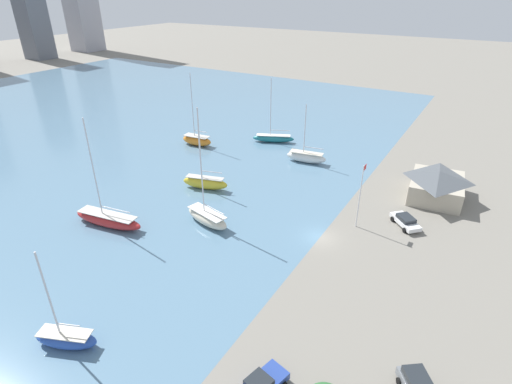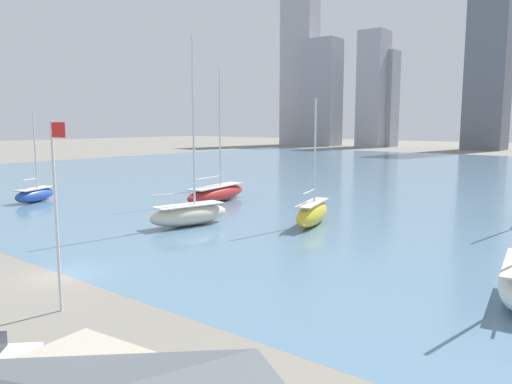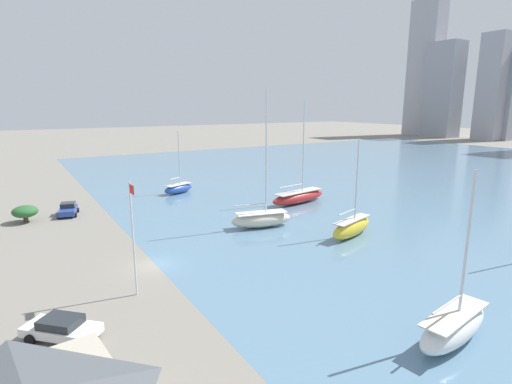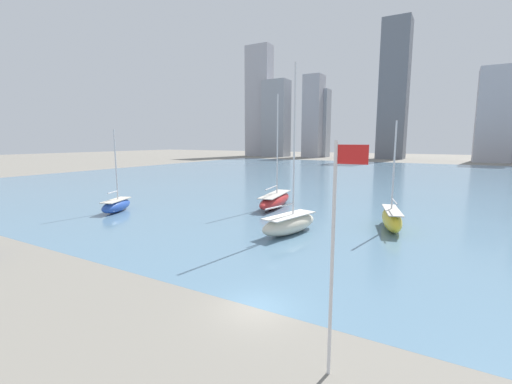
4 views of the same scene
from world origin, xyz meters
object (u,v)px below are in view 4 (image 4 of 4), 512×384
at_px(sailboat_red, 275,200).
at_px(sailboat_cream, 289,223).
at_px(sailboat_yellow, 392,219).
at_px(sailboat_blue, 116,205).
at_px(flag_pole, 334,252).

xyz_separation_m(sailboat_red, sailboat_cream, (7.57, -11.66, 0.05)).
relative_size(sailboat_yellow, sailboat_blue, 1.06).
xyz_separation_m(flag_pole, sailboat_red, (-17.84, 30.06, -4.09)).
xyz_separation_m(sailboat_cream, sailboat_blue, (-24.17, -1.77, -0.18)).
bearing_deg(sailboat_yellow, sailboat_cream, -157.13).
xyz_separation_m(flag_pole, sailboat_yellow, (-1.63, 25.37, -3.98)).
height_order(sailboat_yellow, sailboat_cream, sailboat_cream).
distance_m(sailboat_yellow, sailboat_blue, 33.95).
relative_size(sailboat_red, sailboat_blue, 1.46).
bearing_deg(sailboat_blue, sailboat_cream, -18.06).
bearing_deg(sailboat_cream, sailboat_yellow, 51.90).
distance_m(flag_pole, sailboat_cream, 21.45).
relative_size(sailboat_yellow, sailboat_red, 0.73).
bearing_deg(sailboat_red, sailboat_blue, -150.00).
relative_size(sailboat_cream, sailboat_blue, 1.56).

